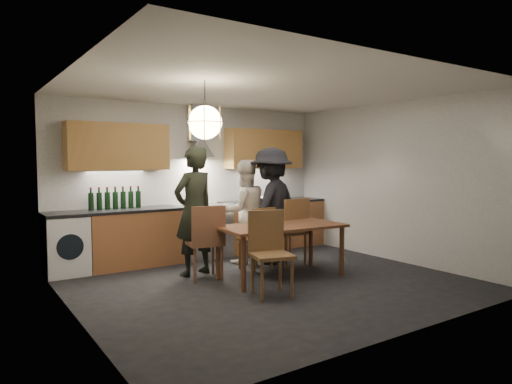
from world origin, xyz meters
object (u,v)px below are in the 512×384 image
chair_front (269,247)px  stock_pot (281,197)px  mixing_bowl (263,199)px  wine_bottles (115,198)px  dining_table (281,231)px  chair_back_left (206,237)px  person_mid (244,212)px  person_left (194,211)px  person_right (271,206)px

chair_front → stock_pot: size_ratio=5.73×
mixing_bowl → wine_bottles: (-2.64, 0.18, 0.13)m
dining_table → mixing_bowl: bearing=66.2°
chair_back_left → mixing_bowl: 2.30m
chair_front → person_mid: (0.68, 1.64, 0.24)m
wine_bottles → chair_front: bearing=-65.7°
chair_front → mixing_bowl: size_ratio=3.23×
dining_table → wine_bottles: 2.64m
chair_back_left → wine_bottles: bearing=-52.2°
person_left → person_right: size_ratio=1.00×
dining_table → person_left: size_ratio=0.98×
chair_back_left → chair_front: (0.34, -1.00, -0.00)m
person_right → mixing_bowl: (0.50, 0.96, 0.01)m
stock_pot → chair_back_left: bearing=-149.5°
mixing_bowl → person_mid: bearing=-140.8°
dining_table → person_mid: 1.09m
chair_back_left → chair_front: 1.06m
chair_back_left → chair_front: chair_back_left is taller
stock_pot → chair_front: bearing=-129.7°
stock_pot → wine_bottles: (-3.09, 0.14, 0.11)m
dining_table → chair_back_left: size_ratio=1.75×
dining_table → wine_bottles: bearing=135.3°
person_mid → mixing_bowl: size_ratio=5.20×
person_mid → wine_bottles: (-1.81, 0.86, 0.24)m
chair_front → mixing_bowl: bearing=71.8°
stock_pot → person_mid: bearing=-150.6°
person_mid → mixing_bowl: bearing=-133.2°
chair_back_left → mixing_bowl: chair_back_left is taller
stock_pot → mixing_bowl: bearing=-174.5°
chair_front → stock_pot: chair_front is taller
person_left → stock_pot: bearing=-170.5°
person_mid → wine_bottles: bearing=-17.9°
chair_front → stock_pot: 3.09m
person_left → person_mid: 1.06m
person_left → mixing_bowl: size_ratio=5.82×
mixing_bowl → stock_pot: (0.45, 0.04, 0.02)m
person_right → mixing_bowl: person_right is taller
person_right → mixing_bowl: bearing=-141.7°
chair_back_left → mixing_bowl: size_ratio=3.26×
chair_front → person_mid: 1.79m
dining_table → wine_bottles: (-1.73, 1.94, 0.41)m
person_mid → person_right: size_ratio=0.89×
person_left → chair_front: bearing=90.3°
person_left → stock_pot: 2.51m
person_mid → stock_pot: (1.29, 0.73, 0.14)m
dining_table → person_left: bearing=142.9°
chair_front → person_right: (1.01, 1.36, 0.34)m
person_mid → person_left: bearing=22.2°
dining_table → chair_front: (-0.60, -0.56, -0.07)m
chair_front → mixing_bowl: chair_front is taller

